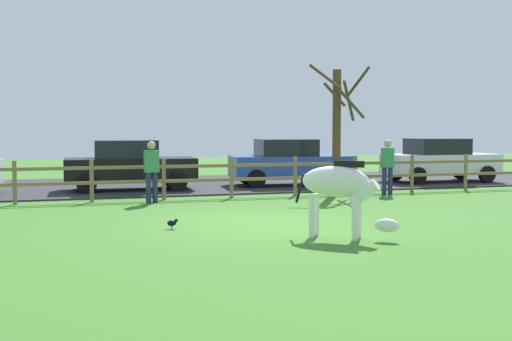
{
  "coord_description": "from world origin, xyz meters",
  "views": [
    {
      "loc": [
        -4.1,
        -12.93,
        2.01
      ],
      "look_at": [
        0.01,
        0.52,
        1.07
      ],
      "focal_mm": 45.71,
      "sensor_mm": 36.0,
      "label": 1
    }
  ],
  "objects": [
    {
      "name": "parked_car_white",
      "position": [
        9.06,
        7.5,
        0.84
      ],
      "size": [
        4.07,
        2.02,
        1.56
      ],
      "color": "white",
      "rests_on": "parking_asphalt"
    },
    {
      "name": "bare_tree",
      "position": [
        4.03,
        5.18,
        2.09
      ],
      "size": [
        1.59,
        1.56,
        3.91
      ],
      "color": "#513A23",
      "rests_on": "ground_plane"
    },
    {
      "name": "paddock_fence",
      "position": [
        -0.32,
        5.0,
        0.66
      ],
      "size": [
        21.47,
        0.11,
        1.15
      ],
      "color": "olive",
      "rests_on": "ground_plane"
    },
    {
      "name": "ground_plane",
      "position": [
        0.0,
        0.0,
        0.0
      ],
      "size": [
        60.0,
        60.0,
        0.0
      ],
      "primitive_type": "plane",
      "color": "#3D7528"
    },
    {
      "name": "visitor_right_of_tree",
      "position": [
        5.31,
        4.43,
        0.91
      ],
      "size": [
        0.41,
        0.32,
        1.64
      ],
      "color": "#232847",
      "rests_on": "ground_plane"
    },
    {
      "name": "parking_asphalt",
      "position": [
        0.0,
        9.3,
        0.03
      ],
      "size": [
        28.0,
        7.4,
        0.05
      ],
      "primitive_type": "cube",
      "color": "#2D2D33",
      "rests_on": "ground_plane"
    },
    {
      "name": "parked_car_black",
      "position": [
        -1.95,
        7.67,
        0.84
      ],
      "size": [
        4.06,
        1.99,
        1.56
      ],
      "color": "black",
      "rests_on": "parking_asphalt"
    },
    {
      "name": "parked_car_blue",
      "position": [
        3.41,
        7.79,
        0.84
      ],
      "size": [
        4.13,
        2.15,
        1.56
      ],
      "color": "#2D4CAD",
      "rests_on": "parking_asphalt"
    },
    {
      "name": "crow_on_grass",
      "position": [
        -1.95,
        -0.25,
        0.13
      ],
      "size": [
        0.21,
        0.1,
        0.2
      ],
      "color": "black",
      "rests_on": "ground_plane"
    },
    {
      "name": "visitor_left_of_tree",
      "position": [
        -1.72,
        4.34,
        0.91
      ],
      "size": [
        0.4,
        0.29,
        1.64
      ],
      "color": "#232847",
      "rests_on": "ground_plane"
    },
    {
      "name": "zebra",
      "position": [
        0.77,
        -2.17,
        0.93
      ],
      "size": [
        1.6,
        1.4,
        1.41
      ],
      "color": "white",
      "rests_on": "ground_plane"
    }
  ]
}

